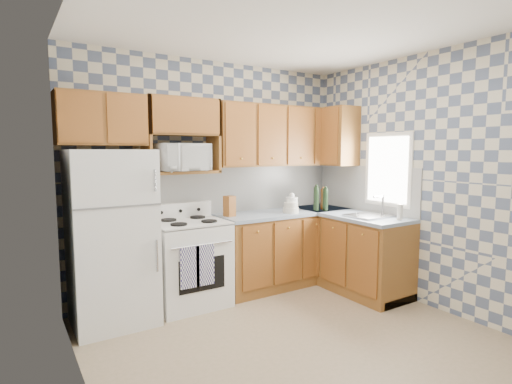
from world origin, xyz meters
TOP-DOWN VIEW (x-y plane):
  - floor at (0.00, 0.00)m, footprint 3.40×3.40m
  - back_wall at (0.00, 1.60)m, footprint 3.40×0.02m
  - right_wall at (1.70, 0.00)m, footprint 0.02×3.20m
  - backsplash_back at (0.40, 1.59)m, footprint 2.60×0.02m
  - backsplash_right at (1.69, 0.80)m, footprint 0.02×1.60m
  - refrigerator at (-1.27, 1.25)m, footprint 0.75×0.70m
  - stove_body at (-0.47, 1.28)m, footprint 0.76×0.65m
  - cooktop at (-0.47, 1.28)m, footprint 0.76×0.65m
  - backguard at (-0.47, 1.55)m, footprint 0.76×0.08m
  - dish_towel_left at (-0.61, 0.93)m, footprint 0.20×0.02m
  - dish_towel_right at (-0.45, 0.93)m, footprint 0.20×0.02m
  - base_cabinets_back at (0.82, 1.30)m, footprint 1.75×0.60m
  - base_cabinets_right at (1.40, 0.80)m, footprint 0.60×1.60m
  - countertop_back at (0.82, 1.30)m, footprint 1.77×0.63m
  - countertop_right at (1.40, 0.80)m, footprint 0.63×1.60m
  - upper_cabinets_back at (0.82, 1.44)m, footprint 1.75×0.33m
  - upper_cabinets_fridge at (-1.29, 1.44)m, footprint 0.82×0.33m
  - upper_cabinets_right at (1.53, 1.25)m, footprint 0.33×0.70m
  - microwave_shelf at (-0.47, 1.44)m, footprint 0.80×0.33m
  - microwave at (-0.49, 1.38)m, footprint 0.59×0.45m
  - sink at (1.40, 0.45)m, footprint 0.48×0.40m
  - window at (1.69, 0.45)m, footprint 0.02×0.66m
  - bottle_0 at (1.18, 1.12)m, footprint 0.07×0.07m
  - bottle_1 at (1.28, 1.06)m, footprint 0.07×0.07m
  - bottle_2 at (1.33, 1.16)m, footprint 0.07×0.07m
  - knife_block at (0.05, 1.32)m, footprint 0.13×0.13m
  - electric_kettle at (0.83, 1.17)m, footprint 0.15×0.15m
  - food_containers at (0.80, 1.15)m, footprint 0.19×0.19m
  - soap_bottle at (1.51, 0.12)m, footprint 0.06×0.06m

SIDE VIEW (x-z plane):
  - floor at x=0.00m, z-range 0.00..0.00m
  - base_cabinets_back at x=0.82m, z-range 0.00..0.88m
  - base_cabinets_right at x=1.40m, z-range 0.00..0.88m
  - stove_body at x=-0.47m, z-range 0.00..0.90m
  - dish_towel_left at x=-0.61m, z-range 0.31..0.73m
  - dish_towel_right at x=-0.45m, z-range 0.31..0.73m
  - refrigerator at x=-1.27m, z-range 0.00..1.68m
  - countertop_back at x=0.82m, z-range 0.88..0.92m
  - countertop_right at x=1.40m, z-range 0.88..0.92m
  - cooktop at x=-0.47m, z-range 0.89..0.92m
  - sink at x=1.40m, z-range 0.91..0.94m
  - food_containers at x=0.80m, z-range 0.92..1.05m
  - backguard at x=-0.47m, z-range 0.92..1.08m
  - soap_bottle at x=1.51m, z-range 0.92..1.09m
  - electric_kettle at x=0.83m, z-range 0.92..1.11m
  - knife_block at x=0.05m, z-range 0.92..1.15m
  - bottle_2 at x=1.33m, z-range 0.92..1.18m
  - bottle_1 at x=1.28m, z-range 0.92..1.20m
  - bottle_0 at x=1.18m, z-range 0.92..1.22m
  - backsplash_back at x=0.40m, z-range 0.92..1.48m
  - backsplash_right at x=1.69m, z-range 0.92..1.48m
  - back_wall at x=0.00m, z-range 0.00..2.70m
  - right_wall at x=1.70m, z-range 0.00..2.70m
  - microwave_shelf at x=-0.47m, z-range 1.42..1.45m
  - window at x=1.69m, z-range 1.02..1.88m
  - microwave at x=-0.49m, z-range 1.45..1.75m
  - upper_cabinets_back at x=0.82m, z-range 1.48..2.22m
  - upper_cabinets_right at x=1.53m, z-range 1.48..2.22m
  - upper_cabinets_fridge at x=-1.29m, z-range 1.72..2.22m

